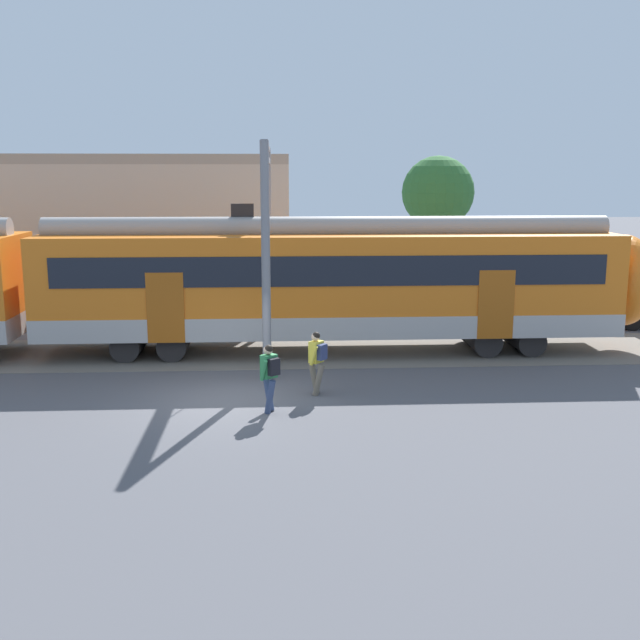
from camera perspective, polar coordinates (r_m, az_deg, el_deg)
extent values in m
plane|color=#515156|center=(19.11, -6.95, -6.14)|extent=(160.00, 160.00, 0.00)
cube|color=#B2ADA8|center=(23.92, 0.70, 0.03)|extent=(18.00, 3.06, 0.70)
cube|color=orange|center=(23.68, 0.71, 3.72)|extent=(18.00, 3.00, 2.40)
cube|color=black|center=(22.15, 0.99, 3.73)|extent=(16.56, 0.03, 0.90)
cube|color=#AC5413|center=(23.20, 13.27, 1.14)|extent=(1.10, 0.04, 2.10)
cube|color=#AC5413|center=(22.49, -11.70, 0.91)|extent=(1.10, 0.04, 2.10)
cylinder|color=gray|center=(23.54, 0.72, 7.05)|extent=(17.64, 0.70, 0.70)
cube|color=black|center=(23.48, -5.93, 8.32)|extent=(0.70, 0.12, 0.40)
cylinder|color=black|center=(25.26, 15.06, -1.15)|extent=(0.90, 2.40, 0.90)
cylinder|color=black|center=(24.86, 12.00, -1.20)|extent=(0.90, 2.40, 0.90)
cylinder|color=black|center=(24.21, -10.90, -1.49)|extent=(0.90, 2.40, 0.90)
cylinder|color=black|center=(24.44, -14.16, -1.51)|extent=(0.90, 2.40, 0.90)
ellipsoid|color=orange|center=(26.18, 22.08, 2.84)|extent=(1.80, 2.85, 2.95)
cube|color=black|center=(26.26, 22.87, 4.12)|extent=(0.40, 2.40, 1.00)
cylinder|color=navy|center=(18.18, -3.95, -5.57)|extent=(0.34, 0.37, 0.87)
cylinder|color=navy|center=(17.87, -3.83, -5.87)|extent=(0.34, 0.37, 0.87)
cube|color=#2D7F47|center=(17.83, -3.92, -3.53)|extent=(0.43, 0.42, 0.56)
cylinder|color=#2D7F47|center=(17.65, -4.31, -3.86)|extent=(0.23, 0.25, 0.52)
cylinder|color=#2D7F47|center=(18.04, -3.54, -3.52)|extent=(0.23, 0.25, 0.52)
sphere|color=beige|center=(17.76, -3.98, -2.30)|extent=(0.22, 0.22, 0.22)
sphere|color=black|center=(17.73, -3.94, -2.22)|extent=(0.20, 0.20, 0.20)
cube|color=black|center=(17.69, -3.55, -3.58)|extent=(0.32, 0.30, 0.40)
cylinder|color=#6B6051|center=(19.55, -0.47, -4.35)|extent=(0.37, 0.34, 0.87)
cylinder|color=#6B6051|center=(19.25, -0.11, -4.60)|extent=(0.37, 0.34, 0.87)
cube|color=gold|center=(19.22, -0.29, -2.44)|extent=(0.41, 0.43, 0.56)
cylinder|color=gold|center=(19.01, -0.49, -2.74)|extent=(0.25, 0.22, 0.52)
cylinder|color=gold|center=(19.45, -0.11, -2.42)|extent=(0.25, 0.22, 0.52)
sphere|color=beige|center=(19.14, -0.34, -1.29)|extent=(0.22, 0.22, 0.22)
sphere|color=black|center=(19.13, -0.30, -1.21)|extent=(0.20, 0.20, 0.20)
cube|color=navy|center=(19.11, 0.14, -2.45)|extent=(0.30, 0.32, 0.40)
cylinder|color=black|center=(30.96, 21.54, 0.37)|extent=(0.60, 0.21, 0.60)
cylinder|color=black|center=(29.57, 22.73, -0.19)|extent=(0.60, 0.21, 0.60)
cylinder|color=gray|center=(20.37, -4.15, 4.33)|extent=(0.24, 0.24, 6.50)
cylinder|color=gray|center=(26.73, -3.96, 5.93)|extent=(0.24, 0.24, 6.50)
cube|color=gray|center=(23.44, -4.15, 13.05)|extent=(0.20, 6.40, 0.16)
cube|color=gray|center=(23.43, -4.13, 12.07)|extent=(0.20, 6.40, 0.16)
cylinder|color=black|center=(23.43, -4.11, 10.60)|extent=(0.03, 0.03, 1.00)
cube|color=#B2A899|center=(33.36, -17.05, 6.06)|extent=(16.75, 5.00, 6.00)
cube|color=gray|center=(33.27, -17.37, 11.55)|extent=(16.75, 5.00, 0.40)
cylinder|color=brown|center=(37.12, 8.83, 4.97)|extent=(0.32, 0.32, 3.55)
sphere|color=#2D662D|center=(36.93, 8.97, 9.59)|extent=(3.48, 3.48, 3.48)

